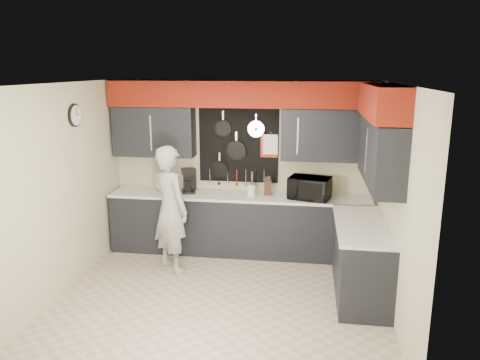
% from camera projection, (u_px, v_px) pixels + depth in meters
% --- Properties ---
extents(ground, '(4.00, 4.00, 0.00)m').
position_uv_depth(ground, '(222.00, 296.00, 5.84)').
color(ground, '#B8AA8F').
rests_on(ground, ground).
extents(back_wall_assembly, '(4.00, 0.36, 2.60)m').
position_uv_depth(back_wall_assembly, '(241.00, 121.00, 6.91)').
color(back_wall_assembly, beige).
rests_on(back_wall_assembly, ground).
extents(right_wall_assembly, '(0.36, 3.50, 2.60)m').
position_uv_depth(right_wall_assembly, '(383.00, 142.00, 5.38)').
color(right_wall_assembly, beige).
rests_on(right_wall_assembly, ground).
extents(left_wall_assembly, '(0.05, 3.50, 2.60)m').
position_uv_depth(left_wall_assembly, '(64.00, 186.00, 5.83)').
color(left_wall_assembly, beige).
rests_on(left_wall_assembly, ground).
extents(base_cabinets, '(3.95, 2.20, 0.92)m').
position_uv_depth(base_cabinets, '(269.00, 232.00, 6.75)').
color(base_cabinets, black).
rests_on(base_cabinets, ground).
extents(microwave, '(0.66, 0.52, 0.32)m').
position_uv_depth(microwave, '(309.00, 188.00, 6.76)').
color(microwave, black).
rests_on(microwave, base_cabinets).
extents(knife_block, '(0.11, 0.11, 0.23)m').
position_uv_depth(knife_block, '(268.00, 187.00, 6.98)').
color(knife_block, '#321A0F').
rests_on(knife_block, base_cabinets).
extents(utensil_crock, '(0.13, 0.13, 0.16)m').
position_uv_depth(utensil_crock, '(251.00, 190.00, 6.95)').
color(utensil_crock, white).
rests_on(utensil_crock, base_cabinets).
extents(coffee_maker, '(0.27, 0.30, 0.36)m').
position_uv_depth(coffee_maker, '(189.00, 180.00, 7.12)').
color(coffee_maker, black).
rests_on(coffee_maker, base_cabinets).
extents(person, '(0.77, 0.73, 1.77)m').
position_uv_depth(person, '(170.00, 209.00, 6.42)').
color(person, '#989896').
rests_on(person, ground).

